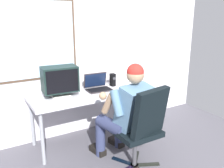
{
  "coord_description": "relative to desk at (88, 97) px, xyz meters",
  "views": [
    {
      "loc": [
        -1.19,
        -0.84,
        1.71
      ],
      "look_at": [
        0.23,
        1.56,
        0.91
      ],
      "focal_mm": 38.48,
      "sensor_mm": 36.0,
      "label": 1
    }
  ],
  "objects": [
    {
      "name": "wall_rear",
      "position": [
        -0.11,
        0.38,
        0.78
      ],
      "size": [
        4.84,
        0.08,
        2.86
      ],
      "color": "silver",
      "rests_on": "ground"
    },
    {
      "name": "desk",
      "position": [
        0.0,
        0.0,
        0.0
      ],
      "size": [
        1.54,
        0.63,
        0.71
      ],
      "color": "gray",
      "rests_on": "ground"
    },
    {
      "name": "office_chair",
      "position": [
        0.21,
        -0.94,
        -0.08
      ],
      "size": [
        0.58,
        0.59,
        1.0
      ],
      "color": "black",
      "rests_on": "ground"
    },
    {
      "name": "person_seated",
      "position": [
        0.17,
        -0.68,
        -0.01
      ],
      "size": [
        0.58,
        0.82,
        1.22
      ],
      "color": "navy",
      "rests_on": "ground"
    },
    {
      "name": "crt_monitor",
      "position": [
        -0.36,
        0.04,
        0.28
      ],
      "size": [
        0.45,
        0.29,
        0.39
      ],
      "color": "beige",
      "rests_on": "desk"
    },
    {
      "name": "laptop",
      "position": [
        0.18,
        0.06,
        0.12
      ],
      "size": [
        0.35,
        0.29,
        0.23
      ],
      "color": "#282325",
      "rests_on": "desk"
    },
    {
      "name": "wine_glass",
      "position": [
        0.54,
        -0.15,
        0.15
      ],
      "size": [
        0.08,
        0.08,
        0.13
      ],
      "color": "silver",
      "rests_on": "desk"
    },
    {
      "name": "desk_speaker",
      "position": [
        0.46,
        0.11,
        0.15
      ],
      "size": [
        0.07,
        0.09,
        0.19
      ],
      "color": "black",
      "rests_on": "desk"
    }
  ]
}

